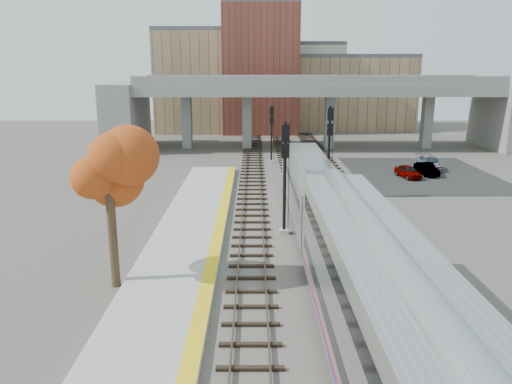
# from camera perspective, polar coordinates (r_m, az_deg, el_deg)

# --- Properties ---
(ground) EXTENTS (160.00, 160.00, 0.00)m
(ground) POSITION_cam_1_polar(r_m,az_deg,el_deg) (24.27, 7.18, -12.00)
(ground) COLOR #47423D
(ground) RESTS_ON ground
(platform) EXTENTS (4.50, 60.00, 0.35)m
(platform) POSITION_cam_1_polar(r_m,az_deg,el_deg) (24.36, -10.33, -11.56)
(platform) COLOR #9E9E99
(platform) RESTS_ON ground
(yellow_strip) EXTENTS (0.70, 60.00, 0.01)m
(yellow_strip) POSITION_cam_1_polar(r_m,az_deg,el_deg) (24.03, -5.80, -11.29)
(yellow_strip) COLOR yellow
(yellow_strip) RESTS_ON platform
(tracks) EXTENTS (10.70, 95.00, 0.25)m
(tracks) POSITION_cam_1_polar(r_m,az_deg,el_deg) (35.91, 6.17, -3.04)
(tracks) COLOR black
(tracks) RESTS_ON ground
(overpass) EXTENTS (54.00, 12.00, 9.50)m
(overpass) POSITION_cam_1_polar(r_m,az_deg,el_deg) (67.24, 6.69, 9.95)
(overpass) COLOR slate
(overpass) RESTS_ON ground
(buildings_far) EXTENTS (43.00, 21.00, 20.60)m
(buildings_far) POSITION_cam_1_polar(r_m,az_deg,el_deg) (88.31, 2.63, 12.36)
(buildings_far) COLOR #A3835E
(buildings_far) RESTS_ON ground
(parking_lot) EXTENTS (14.00, 18.00, 0.04)m
(parking_lot) POSITION_cam_1_polar(r_m,az_deg,el_deg) (53.51, 18.37, 1.98)
(parking_lot) COLOR black
(parking_lot) RESTS_ON ground
(locomotive) EXTENTS (3.02, 19.05, 4.10)m
(locomotive) POSITION_cam_1_polar(r_m,az_deg,el_deg) (36.42, 6.17, 0.79)
(locomotive) COLOR #A8AAB2
(locomotive) RESTS_ON ground
(coach) EXTENTS (3.03, 25.00, 5.00)m
(coach) POSITION_cam_1_polar(r_m,az_deg,el_deg) (15.40, 15.79, -17.11)
(coach) COLOR #A8AAB2
(coach) RESTS_ON ground
(signal_mast_near) EXTENTS (0.60, 0.64, 7.32)m
(signal_mast_near) POSITION_cam_1_polar(r_m,az_deg,el_deg) (31.82, 3.30, 1.48)
(signal_mast_near) COLOR #9E9E99
(signal_mast_near) RESTS_ON ground
(signal_mast_mid) EXTENTS (0.60, 0.64, 7.63)m
(signal_mast_mid) POSITION_cam_1_polar(r_m,az_deg,el_deg) (40.82, 8.33, 4.48)
(signal_mast_mid) COLOR #9E9E99
(signal_mast_mid) RESTS_ON ground
(signal_mast_far) EXTENTS (0.60, 0.64, 6.43)m
(signal_mast_far) POSITION_cam_1_polar(r_m,az_deg,el_deg) (56.33, 1.77, 6.43)
(signal_mast_far) COLOR #9E9E99
(signal_mast_far) RESTS_ON ground
(tree) EXTENTS (3.60, 3.60, 7.67)m
(tree) POSITION_cam_1_polar(r_m,az_deg,el_deg) (24.57, -16.54, 1.92)
(tree) COLOR #382619
(tree) RESTS_ON ground
(car_a) EXTENTS (2.16, 3.77, 1.21)m
(car_a) POSITION_cam_1_polar(r_m,az_deg,el_deg) (51.09, 16.99, 2.25)
(car_a) COLOR #99999E
(car_a) RESTS_ON parking_lot
(car_b) EXTENTS (1.60, 3.79, 1.22)m
(car_b) POSITION_cam_1_polar(r_m,az_deg,el_deg) (52.91, 18.92, 2.50)
(car_b) COLOR #99999E
(car_b) RESTS_ON parking_lot
(car_c) EXTENTS (1.96, 4.65, 1.34)m
(car_c) POSITION_cam_1_polar(r_m,az_deg,el_deg) (56.13, 19.23, 3.17)
(car_c) COLOR #99999E
(car_c) RESTS_ON parking_lot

